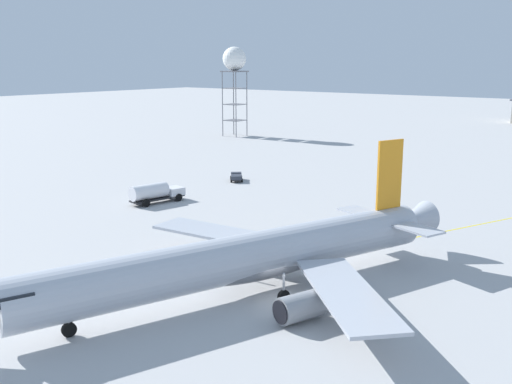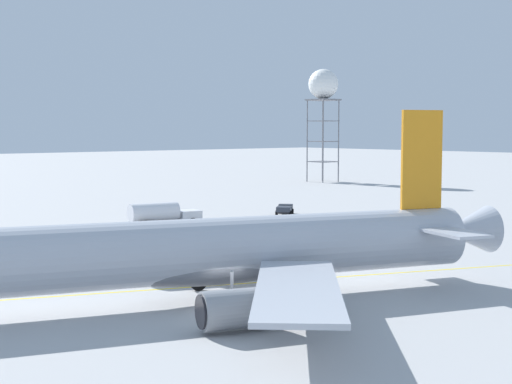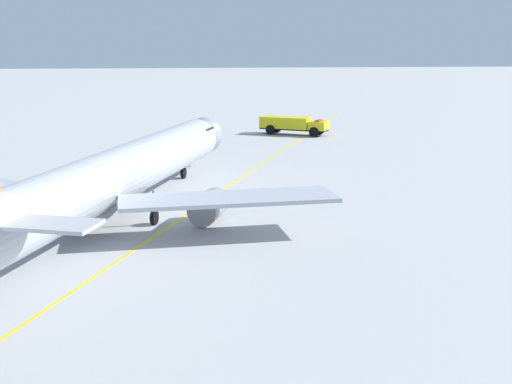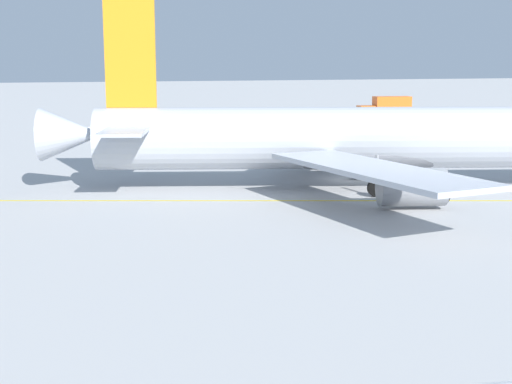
% 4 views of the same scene
% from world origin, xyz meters
% --- Properties ---
extents(ground_plane, '(600.00, 600.00, 0.00)m').
position_xyz_m(ground_plane, '(0.00, 0.00, 0.00)').
color(ground_plane, '#B2B2B2').
extents(airliner_main, '(43.79, 32.25, 12.16)m').
position_xyz_m(airliner_main, '(-0.59, 3.24, 3.11)').
color(airliner_main, '#B2B7C1').
rests_on(airliner_main, ground_plane).
extents(baggage_truck_truck, '(4.01, 3.79, 1.22)m').
position_xyz_m(baggage_truck_truck, '(37.09, 35.25, 0.71)').
color(baggage_truck_truck, '#232326').
rests_on(baggage_truck_truck, ground_plane).
extents(fuel_tanker_truck, '(8.30, 3.90, 2.87)m').
position_xyz_m(fuel_tanker_truck, '(17.73, 34.27, 1.56)').
color(fuel_tanker_truck, '#232326').
rests_on(fuel_tanker_truck, ground_plane).
extents(radar_tower, '(6.19, 6.19, 23.41)m').
position_xyz_m(radar_tower, '(84.63, 74.57, 19.52)').
color(radar_tower, slate).
rests_on(radar_tower, ground_plane).
extents(taxiway_centreline, '(162.48, 66.38, 0.01)m').
position_xyz_m(taxiway_centreline, '(0.81, 7.77, 0.00)').
color(taxiway_centreline, yellow).
rests_on(taxiway_centreline, ground_plane).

